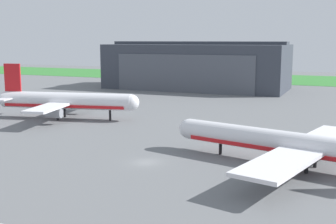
{
  "coord_description": "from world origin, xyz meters",
  "views": [
    {
      "loc": [
        29.9,
        -62.02,
        19.56
      ],
      "look_at": [
        -3.04,
        16.35,
        5.55
      ],
      "focal_mm": 47.15,
      "sensor_mm": 36.0,
      "label": 1
    }
  ],
  "objects": [
    {
      "name": "grass_field_strip",
      "position": [
        0.0,
        162.57,
        0.04
      ],
      "size": [
        440.0,
        56.0,
        0.08
      ],
      "primitive_type": "cube",
      "color": "#347E34",
      "rests_on": "ground_plane"
    },
    {
      "name": "maintenance_hangar",
      "position": [
        -28.25,
        105.9,
        8.95
      ],
      "size": [
        70.88,
        30.69,
        18.82
      ],
      "color": "#383D47",
      "rests_on": "ground_plane"
    },
    {
      "name": "ground_plane",
      "position": [
        0.0,
        0.0,
        0.0
      ],
      "size": [
        440.0,
        440.0,
        0.0
      ],
      "primitive_type": "plane",
      "color": "slate"
    },
    {
      "name": "airliner_far_right",
      "position": [
        -35.29,
        27.94,
        4.42
      ],
      "size": [
        36.46,
        32.33,
        13.6
      ],
      "color": "silver",
      "rests_on": "ground_plane"
    },
    {
      "name": "airliner_near_right",
      "position": [
        23.4,
        6.07,
        3.57
      ],
      "size": [
        43.22,
        37.96,
        11.67
      ],
      "color": "silver",
      "rests_on": "ground_plane"
    }
  ]
}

